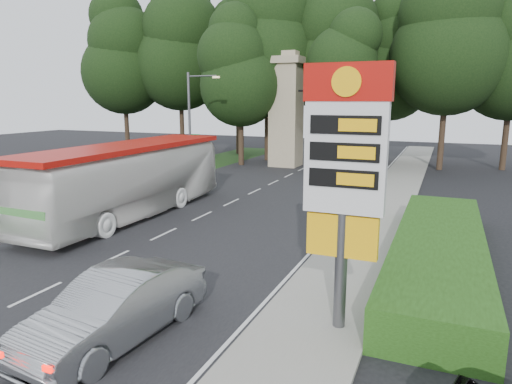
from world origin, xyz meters
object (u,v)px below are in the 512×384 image
at_px(streetlight_signs, 192,119).
at_px(sedan_silver, 115,308).
at_px(gas_station_pylon, 345,164).
at_px(transit_bus, 129,181).
at_px(traffic_signal_mast, 361,118).
at_px(monument, 286,109).

relative_size(streetlight_signs, sedan_silver, 1.50).
bearing_deg(gas_station_pylon, transit_bus, 148.93).
bearing_deg(traffic_signal_mast, sedan_silver, -93.57).
relative_size(streetlight_signs, transit_bus, 0.60).
height_order(streetlight_signs, monument, monument).
height_order(traffic_signal_mast, streetlight_signs, streetlight_signs).
distance_m(traffic_signal_mast, streetlight_signs, 12.83).
xyz_separation_m(streetlight_signs, sedan_silver, (11.13, -22.72, -3.56)).
bearing_deg(traffic_signal_mast, monument, 142.00).
xyz_separation_m(gas_station_pylon, monument, (-11.20, 28.01, 0.66)).
relative_size(traffic_signal_mast, monument, 0.72).
relative_size(traffic_signal_mast, streetlight_signs, 0.90).
distance_m(streetlight_signs, transit_bus, 13.10).
bearing_deg(monument, transit_bus, -94.21).
bearing_deg(traffic_signal_mast, gas_station_pylon, -80.91).
distance_m(gas_station_pylon, monument, 30.17).
height_order(gas_station_pylon, sedan_silver, gas_station_pylon).
height_order(gas_station_pylon, monument, monument).
bearing_deg(monument, traffic_signal_mast, -38.00).
relative_size(gas_station_pylon, streetlight_signs, 0.86).
height_order(traffic_signal_mast, monument, monument).
height_order(monument, transit_bus, monument).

